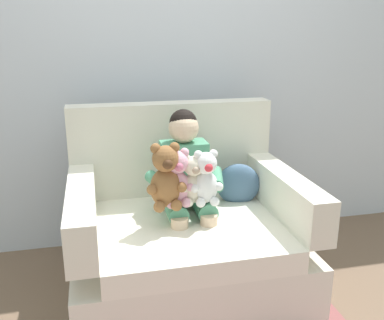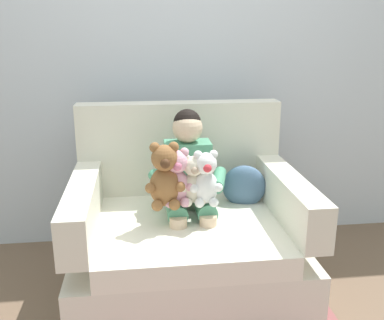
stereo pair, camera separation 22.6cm
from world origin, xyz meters
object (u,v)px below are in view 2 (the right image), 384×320
object	(u,v)px
seated_child	(189,177)
plush_brown	(165,177)
plush_cream	(194,181)
plush_pink	(177,178)
throw_pillow	(244,186)
armchair	(186,236)
plush_white	(206,180)

from	to	relation	value
seated_child	plush_brown	xyz separation A→B (m)	(-0.15, -0.17, 0.06)
plush_cream	plush_brown	xyz separation A→B (m)	(-0.15, -0.02, 0.03)
plush_cream	plush_pink	xyz separation A→B (m)	(-0.09, 0.00, 0.02)
plush_pink	throw_pillow	distance (m)	0.51
armchair	plush_pink	world-z (taller)	armchair
plush_cream	plush_pink	distance (m)	0.09
plush_brown	throw_pillow	size ratio (longest dim) A/B	1.35
plush_cream	plush_brown	bearing A→B (deg)	-173.81
seated_child	plush_pink	distance (m)	0.17
armchair	seated_child	bearing A→B (deg)	64.57
seated_child	throw_pillow	distance (m)	0.38
plush_white	plush_pink	bearing A→B (deg)	166.78
armchair	seated_child	xyz separation A→B (m)	(0.02, 0.04, 0.35)
seated_child	plush_brown	size ratio (longest dim) A/B	2.35
plush_white	throw_pillow	bearing A→B (deg)	37.18
plush_pink	throw_pillow	world-z (taller)	plush_pink
armchair	plush_cream	bearing A→B (deg)	-74.71
plush_pink	throw_pillow	xyz separation A→B (m)	(0.43, 0.24, -0.15)
armchair	plush_white	size ratio (longest dim) A/B	4.20
plush_brown	throw_pillow	distance (m)	0.58
armchair	throw_pillow	bearing A→B (deg)	21.47
plush_brown	plush_pink	bearing A→B (deg)	27.66
plush_cream	throw_pillow	xyz separation A→B (m)	(0.34, 0.25, -0.14)
plush_cream	plush_pink	bearing A→B (deg)	176.47
armchair	plush_brown	bearing A→B (deg)	-134.71
seated_child	plush_pink	xyz separation A→B (m)	(-0.08, -0.14, 0.04)
seated_child	plush_pink	bearing A→B (deg)	-113.26
seated_child	plush_white	xyz separation A→B (m)	(0.07, -0.16, 0.04)
plush_pink	plush_brown	xyz separation A→B (m)	(-0.06, -0.03, 0.02)
plush_pink	armchair	bearing A→B (deg)	74.24
plush_cream	plush_white	distance (m)	0.06
plush_cream	plush_white	size ratio (longest dim) A/B	0.93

